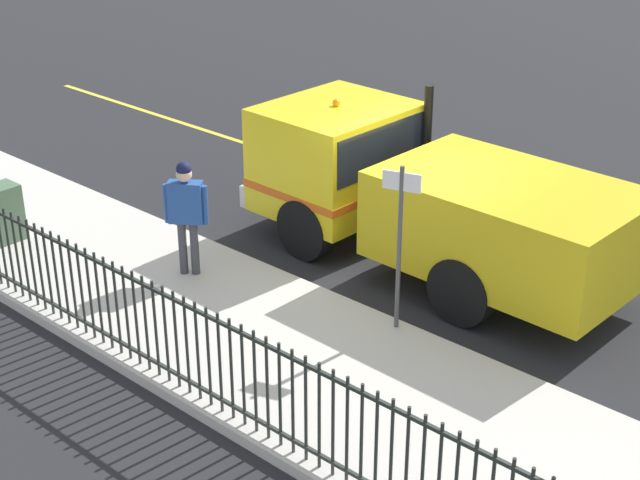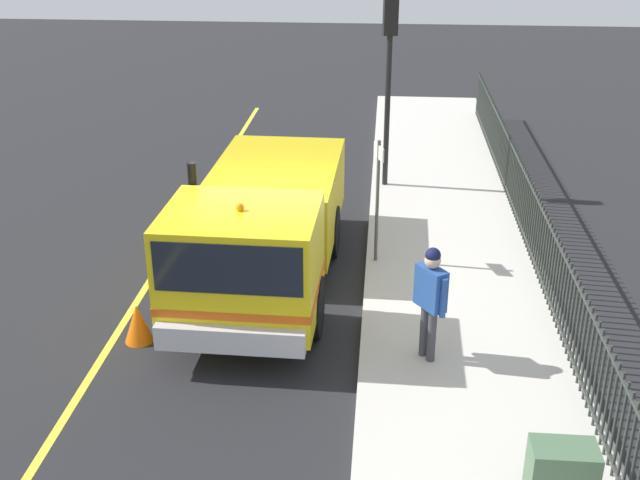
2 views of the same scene
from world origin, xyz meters
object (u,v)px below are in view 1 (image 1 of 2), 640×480
at_px(traffic_cone, 390,185).
at_px(street_sign, 400,229).
at_px(work_truck, 414,188).
at_px(worker_standing, 186,206).

distance_m(traffic_cone, street_sign, 4.70).
bearing_deg(traffic_cone, work_truck, 45.89).
relative_size(worker_standing, street_sign, 0.77).
relative_size(work_truck, street_sign, 2.72).
distance_m(worker_standing, street_sign, 3.29).
relative_size(work_truck, traffic_cone, 9.96).
height_order(worker_standing, traffic_cone, worker_standing).
relative_size(traffic_cone, street_sign, 0.27).
distance_m(work_truck, worker_standing, 3.33).
height_order(work_truck, worker_standing, work_truck).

